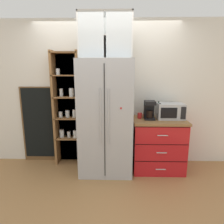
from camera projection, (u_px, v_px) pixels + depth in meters
ground_plane at (106, 169)px, 3.34m from camera, size 10.65×10.65×0.00m
wall_back_cream at (107, 94)px, 3.47m from camera, size 4.96×0.10×2.55m
refrigerator at (106, 117)px, 3.15m from camera, size 0.85×0.72×1.85m
pantry_shelf_column at (68, 108)px, 3.43m from camera, size 0.51×0.27×2.02m
counter_cabinet at (158, 144)px, 3.27m from camera, size 0.87×0.63×0.89m
microwave at (170, 111)px, 3.20m from camera, size 0.44×0.33×0.26m
coffee_maker at (149, 110)px, 3.16m from camera, size 0.17×0.20×0.31m
mug_red at (140, 116)px, 3.24m from camera, size 0.11×0.07×0.09m
mug_charcoal at (159, 116)px, 3.17m from camera, size 0.11×0.07×0.10m
bottle_clear at (160, 112)px, 3.13m from camera, size 0.06×0.06×0.28m
bottle_green at (158, 111)px, 3.25m from camera, size 0.06×0.06×0.28m
upper_cabinet at (106, 37)px, 2.93m from camera, size 0.82×0.32×0.68m
chalkboard_menu at (38, 124)px, 3.54m from camera, size 0.60×0.04×1.41m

